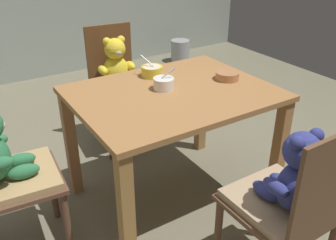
{
  "coord_description": "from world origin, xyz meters",
  "views": [
    {
      "loc": [
        -1.01,
        -1.54,
        1.49
      ],
      "look_at": [
        0.0,
        0.05,
        0.51
      ],
      "focal_mm": 39.5,
      "sensor_mm": 36.0,
      "label": 1
    }
  ],
  "objects_px": {
    "dining_table": "(173,110)",
    "teddy_chair_near_front": "(291,192)",
    "teddy_chair_near_left": "(0,166)",
    "teddy_chair_far_center": "(117,77)",
    "porridge_bowl_yellow_far_center": "(152,71)",
    "porridge_bowl_terracotta_near_right": "(227,76)",
    "metal_pail": "(180,51)",
    "porridge_bowl_white_center": "(164,83)"
  },
  "relations": [
    {
      "from": "dining_table",
      "to": "teddy_chair_near_front",
      "type": "bearing_deg",
      "value": -85.13
    },
    {
      "from": "teddy_chair_near_left",
      "to": "teddy_chair_near_front",
      "type": "height_order",
      "value": "teddy_chair_near_front"
    },
    {
      "from": "teddy_chair_far_center",
      "to": "porridge_bowl_yellow_far_center",
      "type": "bearing_deg",
      "value": 3.14
    },
    {
      "from": "porridge_bowl_terracotta_near_right",
      "to": "teddy_chair_far_center",
      "type": "bearing_deg",
      "value": 111.96
    },
    {
      "from": "teddy_chair_near_left",
      "to": "teddy_chair_far_center",
      "type": "xyz_separation_m",
      "value": [
        0.94,
        0.74,
        0.0
      ]
    },
    {
      "from": "teddy_chair_near_left",
      "to": "metal_pail",
      "type": "height_order",
      "value": "teddy_chair_near_left"
    },
    {
      "from": "dining_table",
      "to": "teddy_chair_near_front",
      "type": "distance_m",
      "value": 0.8
    },
    {
      "from": "teddy_chair_near_left",
      "to": "metal_pail",
      "type": "distance_m",
      "value": 3.22
    },
    {
      "from": "teddy_chair_far_center",
      "to": "teddy_chair_near_left",
      "type": "bearing_deg",
      "value": -47.06
    },
    {
      "from": "porridge_bowl_terracotta_near_right",
      "to": "porridge_bowl_yellow_far_center",
      "type": "height_order",
      "value": "porridge_bowl_yellow_far_center"
    },
    {
      "from": "porridge_bowl_white_center",
      "to": "porridge_bowl_yellow_far_center",
      "type": "distance_m",
      "value": 0.21
    },
    {
      "from": "teddy_chair_far_center",
      "to": "porridge_bowl_white_center",
      "type": "bearing_deg",
      "value": 0.07
    },
    {
      "from": "teddy_chair_near_front",
      "to": "porridge_bowl_terracotta_near_right",
      "type": "height_order",
      "value": "teddy_chair_near_front"
    },
    {
      "from": "teddy_chair_near_left",
      "to": "porridge_bowl_terracotta_near_right",
      "type": "distance_m",
      "value": 1.29
    },
    {
      "from": "porridge_bowl_terracotta_near_right",
      "to": "porridge_bowl_yellow_far_center",
      "type": "relative_size",
      "value": 1.09
    },
    {
      "from": "dining_table",
      "to": "porridge_bowl_white_center",
      "type": "bearing_deg",
      "value": 120.03
    },
    {
      "from": "dining_table",
      "to": "porridge_bowl_white_center",
      "type": "distance_m",
      "value": 0.16
    },
    {
      "from": "teddy_chair_far_center",
      "to": "metal_pail",
      "type": "xyz_separation_m",
      "value": [
        1.47,
        1.36,
        -0.4
      ]
    },
    {
      "from": "teddy_chair_near_front",
      "to": "metal_pail",
      "type": "distance_m",
      "value": 3.3
    },
    {
      "from": "teddy_chair_near_left",
      "to": "teddy_chair_near_front",
      "type": "xyz_separation_m",
      "value": [
        0.98,
        -0.84,
        0.0
      ]
    },
    {
      "from": "teddy_chair_near_front",
      "to": "porridge_bowl_yellow_far_center",
      "type": "height_order",
      "value": "teddy_chair_near_front"
    },
    {
      "from": "dining_table",
      "to": "metal_pail",
      "type": "relative_size",
      "value": 3.93
    },
    {
      "from": "teddy_chair_near_left",
      "to": "porridge_bowl_terracotta_near_right",
      "type": "relative_size",
      "value": 6.32
    },
    {
      "from": "teddy_chair_near_left",
      "to": "dining_table",
      "type": "bearing_deg",
      "value": 1.32
    },
    {
      "from": "dining_table",
      "to": "metal_pail",
      "type": "bearing_deg",
      "value": 55.0
    },
    {
      "from": "porridge_bowl_yellow_far_center",
      "to": "porridge_bowl_white_center",
      "type": "bearing_deg",
      "value": -102.52
    },
    {
      "from": "teddy_chair_near_left",
      "to": "metal_pail",
      "type": "xyz_separation_m",
      "value": [
        2.41,
        2.1,
        -0.39
      ]
    },
    {
      "from": "porridge_bowl_yellow_far_center",
      "to": "metal_pail",
      "type": "distance_m",
      "value": 2.49
    },
    {
      "from": "teddy_chair_far_center",
      "to": "porridge_bowl_terracotta_near_right",
      "type": "bearing_deg",
      "value": 26.71
    },
    {
      "from": "teddy_chair_near_front",
      "to": "metal_pail",
      "type": "height_order",
      "value": "teddy_chair_near_front"
    },
    {
      "from": "dining_table",
      "to": "teddy_chair_near_front",
      "type": "xyz_separation_m",
      "value": [
        0.07,
        -0.79,
        -0.06
      ]
    },
    {
      "from": "teddy_chair_near_left",
      "to": "teddy_chair_near_front",
      "type": "bearing_deg",
      "value": -36.28
    },
    {
      "from": "dining_table",
      "to": "teddy_chair_near_left",
      "type": "distance_m",
      "value": 0.91
    },
    {
      "from": "porridge_bowl_terracotta_near_right",
      "to": "metal_pail",
      "type": "xyz_separation_m",
      "value": [
        1.14,
        2.17,
        -0.6
      ]
    },
    {
      "from": "teddy_chair_near_front",
      "to": "teddy_chair_far_center",
      "type": "bearing_deg",
      "value": 0.94
    },
    {
      "from": "porridge_bowl_white_center",
      "to": "teddy_chair_near_left",
      "type": "bearing_deg",
      "value": 179.87
    },
    {
      "from": "teddy_chair_far_center",
      "to": "dining_table",
      "type": "bearing_deg",
      "value": 2.41
    },
    {
      "from": "dining_table",
      "to": "porridge_bowl_terracotta_near_right",
      "type": "relative_size",
      "value": 7.8
    },
    {
      "from": "porridge_bowl_yellow_far_center",
      "to": "metal_pail",
      "type": "bearing_deg",
      "value": 51.86
    },
    {
      "from": "teddy_chair_near_left",
      "to": "porridge_bowl_yellow_far_center",
      "type": "bearing_deg",
      "value": 16.95
    },
    {
      "from": "metal_pail",
      "to": "teddy_chair_near_front",
      "type": "bearing_deg",
      "value": -116.04
    },
    {
      "from": "porridge_bowl_yellow_far_center",
      "to": "metal_pail",
      "type": "xyz_separation_m",
      "value": [
        1.49,
        1.9,
        -0.61
      ]
    }
  ]
}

